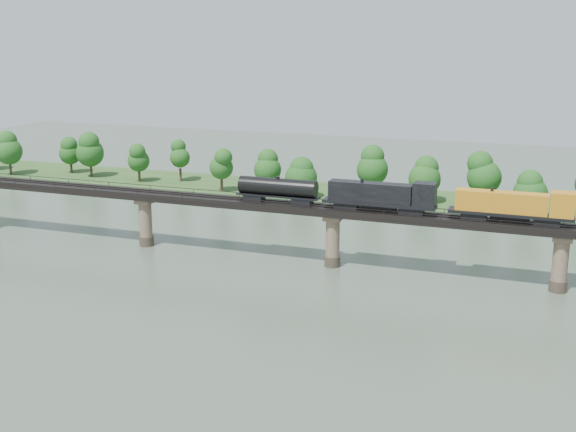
% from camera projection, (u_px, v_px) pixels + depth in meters
% --- Properties ---
extents(ground, '(400.00, 400.00, 0.00)m').
position_uv_depth(ground, '(276.00, 325.00, 108.77)').
color(ground, '#3C4C3C').
rests_on(ground, ground).
extents(far_bank, '(300.00, 24.00, 1.60)m').
position_uv_depth(far_bank, '(393.00, 200.00, 186.01)').
color(far_bank, '#284A1D').
rests_on(far_bank, ground).
extents(bridge, '(236.00, 30.00, 11.50)m').
position_uv_depth(bridge, '(333.00, 238.00, 134.75)').
color(bridge, '#473A2D').
rests_on(bridge, ground).
extents(bridge_superstructure, '(220.00, 4.90, 0.75)m').
position_uv_depth(bridge_superstructure, '(333.00, 205.00, 133.17)').
color(bridge_superstructure, black).
rests_on(bridge_superstructure, bridge).
extents(far_treeline, '(289.06, 17.54, 13.60)m').
position_uv_depth(far_treeline, '(358.00, 170.00, 182.64)').
color(far_treeline, '#382619').
rests_on(far_treeline, far_bank).
extents(freight_train, '(83.47, 3.25, 5.75)m').
position_uv_depth(freight_train, '(466.00, 203.00, 124.69)').
color(freight_train, black).
rests_on(freight_train, bridge).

